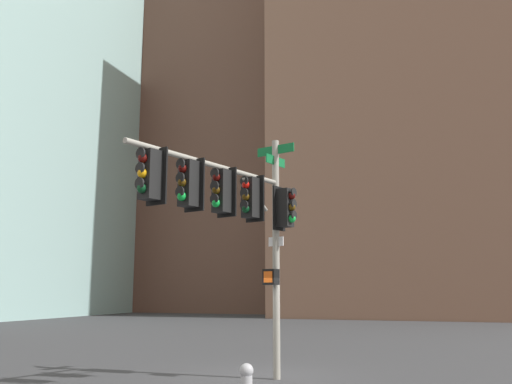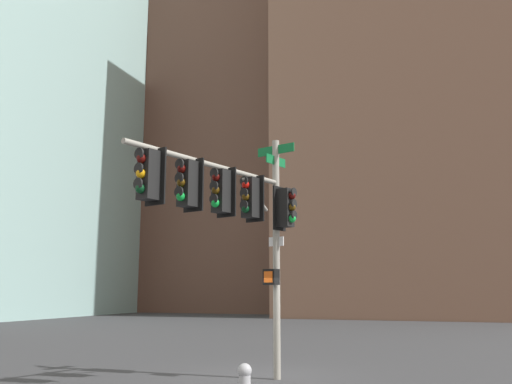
% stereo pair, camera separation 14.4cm
% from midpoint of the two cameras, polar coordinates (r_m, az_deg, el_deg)
% --- Properties ---
extents(ground_plane, '(200.00, 200.00, 0.00)m').
position_cam_midpoint_polar(ground_plane, '(15.03, 0.36, -18.51)').
color(ground_plane, '#38383A').
extents(signal_pole_assembly, '(2.16, 5.42, 6.16)m').
position_cam_midpoint_polar(signal_pole_assembly, '(13.06, -2.45, -1.33)').
color(signal_pole_assembly, '#9E998C').
rests_on(signal_pole_assembly, ground_plane).
extents(building_brick_nearside, '(20.93, 16.45, 37.27)m').
position_cam_midpoint_polar(building_brick_nearside, '(52.94, 14.59, 8.35)').
color(building_brick_nearside, '#845B47').
rests_on(building_brick_nearside, ground_plane).
extents(building_brick_midblock, '(23.19, 14.12, 35.77)m').
position_cam_midpoint_polar(building_brick_midblock, '(61.70, -1.96, 4.66)').
color(building_brick_midblock, brown).
rests_on(building_brick_midblock, ground_plane).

